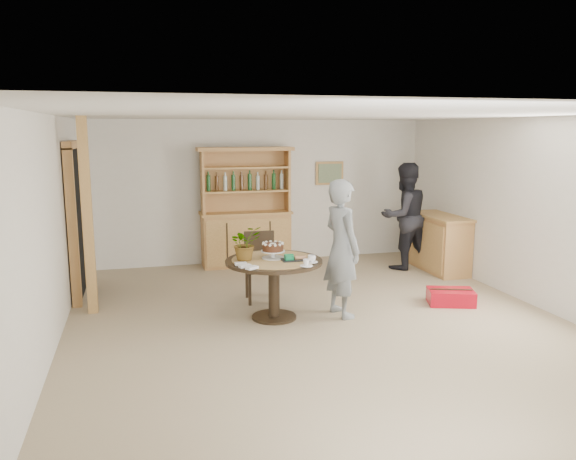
# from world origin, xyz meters

# --- Properties ---
(ground) EXTENTS (7.00, 7.00, 0.00)m
(ground) POSITION_xyz_m (0.00, 0.00, 0.00)
(ground) COLOR tan
(ground) RESTS_ON ground
(room_shell) EXTENTS (6.04, 7.04, 2.52)m
(room_shell) POSITION_xyz_m (0.00, 0.01, 1.74)
(room_shell) COLOR white
(room_shell) RESTS_ON ground
(doorway) EXTENTS (0.13, 1.10, 2.18)m
(doorway) POSITION_xyz_m (-2.93, 2.00, 1.11)
(doorway) COLOR black
(doorway) RESTS_ON ground
(pine_post) EXTENTS (0.12, 0.12, 2.50)m
(pine_post) POSITION_xyz_m (-2.70, 1.20, 1.25)
(pine_post) COLOR tan
(pine_post) RESTS_ON ground
(hutch) EXTENTS (1.62, 0.54, 2.04)m
(hutch) POSITION_xyz_m (-0.30, 3.24, 0.69)
(hutch) COLOR tan
(hutch) RESTS_ON ground
(sideboard) EXTENTS (0.54, 1.26, 0.94)m
(sideboard) POSITION_xyz_m (2.74, 2.00, 0.47)
(sideboard) COLOR tan
(sideboard) RESTS_ON ground
(dining_table) EXTENTS (1.20, 1.20, 0.76)m
(dining_table) POSITION_xyz_m (-0.49, 0.38, 0.60)
(dining_table) COLOR black
(dining_table) RESTS_ON ground
(dining_chair) EXTENTS (0.45, 0.45, 0.95)m
(dining_chair) POSITION_xyz_m (-0.48, 1.21, 0.54)
(dining_chair) COLOR black
(dining_chair) RESTS_ON ground
(birthday_cake) EXTENTS (0.30, 0.30, 0.20)m
(birthday_cake) POSITION_xyz_m (-0.49, 0.43, 0.88)
(birthday_cake) COLOR white
(birthday_cake) RESTS_ON dining_table
(flower_vase) EXTENTS (0.47, 0.44, 0.42)m
(flower_vase) POSITION_xyz_m (-0.84, 0.43, 0.97)
(flower_vase) COLOR #3F7233
(flower_vase) RESTS_ON dining_table
(gift_tray) EXTENTS (0.30, 0.20, 0.08)m
(gift_tray) POSITION_xyz_m (-0.28, 0.25, 0.79)
(gift_tray) COLOR black
(gift_tray) RESTS_ON dining_table
(coffee_cup_a) EXTENTS (0.15, 0.15, 0.09)m
(coffee_cup_a) POSITION_xyz_m (-0.09, 0.10, 0.80)
(coffee_cup_a) COLOR white
(coffee_cup_a) RESTS_ON dining_table
(coffee_cup_b) EXTENTS (0.15, 0.15, 0.08)m
(coffee_cup_b) POSITION_xyz_m (-0.21, -0.07, 0.79)
(coffee_cup_b) COLOR white
(coffee_cup_b) RESTS_ON dining_table
(napkins) EXTENTS (0.24, 0.33, 0.03)m
(napkins) POSITION_xyz_m (-0.90, 0.06, 0.77)
(napkins) COLOR white
(napkins) RESTS_ON dining_table
(teen_boy) EXTENTS (0.54, 0.71, 1.74)m
(teen_boy) POSITION_xyz_m (0.36, 0.28, 0.87)
(teen_boy) COLOR gray
(teen_boy) RESTS_ON ground
(adult_person) EXTENTS (0.98, 0.82, 1.79)m
(adult_person) POSITION_xyz_m (2.24, 2.32, 0.90)
(adult_person) COLOR black
(adult_person) RESTS_ON ground
(red_suitcase) EXTENTS (0.70, 0.57, 0.21)m
(red_suitcase) POSITION_xyz_m (1.95, 0.31, 0.10)
(red_suitcase) COLOR #B9091A
(red_suitcase) RESTS_ON ground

